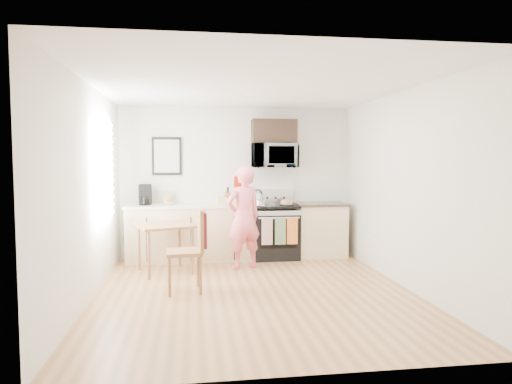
{
  "coord_description": "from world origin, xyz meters",
  "views": [
    {
      "loc": [
        -0.77,
        -5.66,
        1.68
      ],
      "look_at": [
        0.16,
        1.0,
        1.21
      ],
      "focal_mm": 32.0,
      "sensor_mm": 36.0,
      "label": 1
    }
  ],
  "objects": [
    {
      "name": "front_wall",
      "position": [
        0.0,
        -2.3,
        1.3
      ],
      "size": [
        4.0,
        0.04,
        2.6
      ],
      "primitive_type": "cube",
      "color": "silver",
      "rests_on": "floor"
    },
    {
      "name": "knife_block",
      "position": [
        -0.18,
        2.07,
        1.04
      ],
      "size": [
        0.11,
        0.14,
        0.19
      ],
      "primitive_type": "cube",
      "rotation": [
        0.0,
        0.0,
        0.21
      ],
      "color": "brown",
      "rests_on": "countertop_left"
    },
    {
      "name": "dining_table",
      "position": [
        -1.18,
        1.21,
        0.64
      ],
      "size": [
        0.85,
        0.85,
        0.73
      ],
      "rotation": [
        0.0,
        0.0,
        0.32
      ],
      "color": "brown",
      "rests_on": "floor"
    },
    {
      "name": "chair",
      "position": [
        -0.73,
        0.14,
        0.68
      ],
      "size": [
        0.52,
        0.47,
        1.06
      ],
      "rotation": [
        0.0,
        0.0,
        0.07
      ],
      "color": "brown",
      "rests_on": "floor"
    },
    {
      "name": "fruit_bowl",
      "position": [
        -1.18,
        2.06,
        0.98
      ],
      "size": [
        0.26,
        0.26,
        0.1
      ],
      "color": "silver",
      "rests_on": "countertop_left"
    },
    {
      "name": "floor",
      "position": [
        0.0,
        0.0,
        0.0
      ],
      "size": [
        4.6,
        4.6,
        0.0
      ],
      "primitive_type": "plane",
      "color": "olive",
      "rests_on": "ground"
    },
    {
      "name": "coffee_maker",
      "position": [
        -1.55,
        2.09,
        1.1
      ],
      "size": [
        0.19,
        0.29,
        0.34
      ],
      "rotation": [
        0.0,
        0.0,
        0.0
      ],
      "color": "black",
      "rests_on": "countertop_left"
    },
    {
      "name": "cabinet_left",
      "position": [
        -0.8,
        2.0,
        0.45
      ],
      "size": [
        2.1,
        0.6,
        0.9
      ],
      "primitive_type": "cube",
      "color": "#D3B687",
      "rests_on": "floor"
    },
    {
      "name": "bread_bag",
      "position": [
        -0.21,
        1.82,
        1.0
      ],
      "size": [
        0.35,
        0.18,
        0.12
      ],
      "primitive_type": "cube",
      "rotation": [
        0.0,
        0.0,
        0.07
      ],
      "color": "tan",
      "rests_on": "countertop_left"
    },
    {
      "name": "kettle",
      "position": [
        0.35,
        2.16,
        1.03
      ],
      "size": [
        0.2,
        0.2,
        0.25
      ],
      "color": "silver",
      "rests_on": "range"
    },
    {
      "name": "back_wall",
      "position": [
        0.0,
        2.3,
        1.3
      ],
      "size": [
        4.0,
        0.04,
        2.6
      ],
      "primitive_type": "cube",
      "color": "silver",
      "rests_on": "floor"
    },
    {
      "name": "upper_cabinet",
      "position": [
        0.63,
        2.12,
        2.18
      ],
      "size": [
        0.76,
        0.35,
        0.4
      ],
      "primitive_type": "cube",
      "color": "black",
      "rests_on": "back_wall"
    },
    {
      "name": "cake",
      "position": [
        0.81,
        1.88,
        0.96
      ],
      "size": [
        0.25,
        0.25,
        0.08
      ],
      "color": "black",
      "rests_on": "range"
    },
    {
      "name": "wall_art",
      "position": [
        -1.2,
        2.28,
        1.75
      ],
      "size": [
        0.5,
        0.04,
        0.65
      ],
      "color": "black",
      "rests_on": "back_wall"
    },
    {
      "name": "countertop_right",
      "position": [
        1.43,
        2.0,
        0.92
      ],
      "size": [
        0.88,
        0.64,
        0.04
      ],
      "primitive_type": "cube",
      "color": "black",
      "rests_on": "cabinet_right"
    },
    {
      "name": "milk_carton",
      "position": [
        -1.2,
        2.14,
        1.05
      ],
      "size": [
        0.11,
        0.11,
        0.23
      ],
      "primitive_type": "cube",
      "rotation": [
        0.0,
        0.0,
        0.32
      ],
      "color": "tan",
      "rests_on": "countertop_left"
    },
    {
      "name": "ceiling",
      "position": [
        0.0,
        0.0,
        2.6
      ],
      "size": [
        4.0,
        4.6,
        0.04
      ],
      "primitive_type": "cube",
      "color": "white",
      "rests_on": "back_wall"
    },
    {
      "name": "microwave",
      "position": [
        0.63,
        2.08,
        1.76
      ],
      "size": [
        0.76,
        0.51,
        0.42
      ],
      "primitive_type": "imported",
      "color": "silver",
      "rests_on": "back_wall"
    },
    {
      "name": "range",
      "position": [
        0.63,
        1.98,
        0.44
      ],
      "size": [
        0.76,
        0.7,
        1.16
      ],
      "color": "black",
      "rests_on": "floor"
    },
    {
      "name": "left_wall",
      "position": [
        -2.0,
        0.0,
        1.3
      ],
      "size": [
        0.04,
        4.6,
        2.6
      ],
      "primitive_type": "cube",
      "color": "silver",
      "rests_on": "floor"
    },
    {
      "name": "pot",
      "position": [
        0.35,
        1.79,
        0.97
      ],
      "size": [
        0.18,
        0.31,
        0.09
      ],
      "rotation": [
        0.0,
        0.0,
        0.06
      ],
      "color": "silver",
      "rests_on": "range"
    },
    {
      "name": "window",
      "position": [
        -1.96,
        0.8,
        1.55
      ],
      "size": [
        0.06,
        1.4,
        1.5
      ],
      "color": "white",
      "rests_on": "left_wall"
    },
    {
      "name": "person",
      "position": [
        0.01,
        1.31,
        0.8
      ],
      "size": [
        0.68,
        0.58,
        1.59
      ],
      "primitive_type": "imported",
      "rotation": [
        0.0,
        0.0,
        3.54
      ],
      "color": "#E03D4F",
      "rests_on": "floor"
    },
    {
      "name": "utensil_crock",
      "position": [
        -0.18,
        2.15,
        1.07
      ],
      "size": [
        0.11,
        0.11,
        0.32
      ],
      "color": "#A91B0E",
      "rests_on": "countertop_left"
    },
    {
      "name": "countertop_left",
      "position": [
        -0.8,
        2.0,
        0.92
      ],
      "size": [
        2.14,
        0.64,
        0.04
      ],
      "primitive_type": "cube",
      "color": "white",
      "rests_on": "cabinet_left"
    },
    {
      "name": "right_wall",
      "position": [
        2.0,
        0.0,
        1.3
      ],
      "size": [
        0.04,
        4.6,
        2.6
      ],
      "primitive_type": "cube",
      "color": "silver",
      "rests_on": "floor"
    },
    {
      "name": "cabinet_right",
      "position": [
        1.43,
        2.0,
        0.45
      ],
      "size": [
        0.84,
        0.6,
        0.9
      ],
      "primitive_type": "cube",
      "color": "#D3B687",
      "rests_on": "floor"
    },
    {
      "name": "wall_trivet",
      "position": [
        0.05,
        2.28,
        1.3
      ],
      "size": [
        0.2,
        0.02,
        0.2
      ],
      "primitive_type": "cube",
      "color": "#A91B0E",
      "rests_on": "back_wall"
    }
  ]
}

